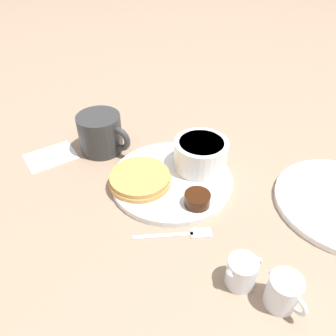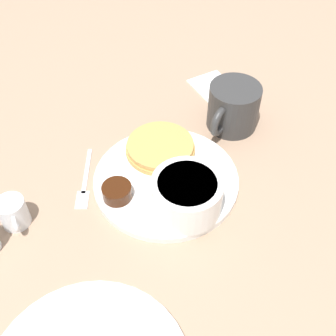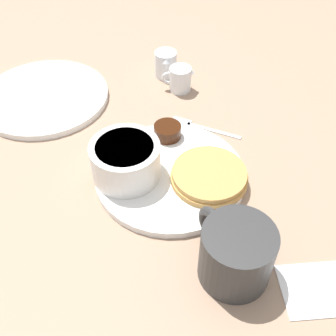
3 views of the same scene
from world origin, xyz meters
The scene contains 11 objects.
ground_plane centered at (0.00, 0.00, 0.00)m, with size 4.00×4.00×0.00m, color #9E7F66.
plate centered at (0.00, 0.00, 0.01)m, with size 0.24×0.24×0.01m.
pancake_stack centered at (-0.06, 0.03, 0.02)m, with size 0.12×0.12×0.02m.
bowl centered at (0.07, -0.01, 0.04)m, with size 0.11×0.11×0.06m.
syrup_cup centered at (-0.01, -0.09, 0.02)m, with size 0.05×0.05×0.02m.
butter_ramekin centered at (0.08, -0.02, 0.03)m, with size 0.05×0.05×0.05m.
coffee_mug centered at (-0.05, 0.18, 0.04)m, with size 0.09×0.12×0.08m.
creamer_pitcher_near centered at (-0.06, -0.24, 0.03)m, with size 0.06×0.04×0.05m.
creamer_pitcher_far centered at (-0.04, -0.29, 0.03)m, with size 0.05×0.07×0.06m.
fork centered at (-0.07, -0.12, 0.00)m, with size 0.12×0.08×0.00m.
napkin centered at (-0.16, 0.22, 0.00)m, with size 0.11×0.08×0.00m.
Camera 1 is at (-0.30, -0.39, 0.43)m, focal length 35.00 mm.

